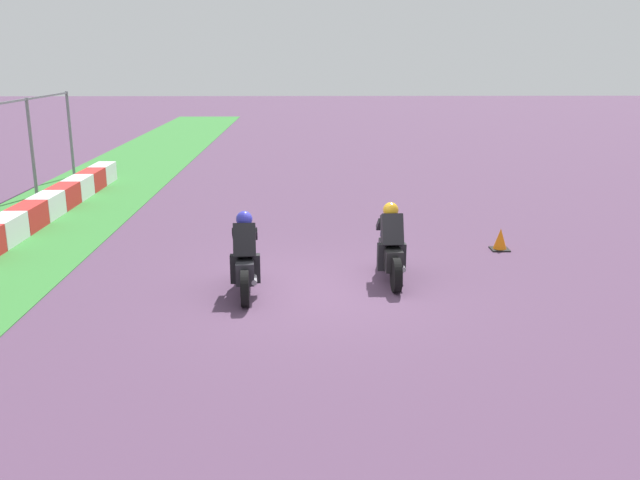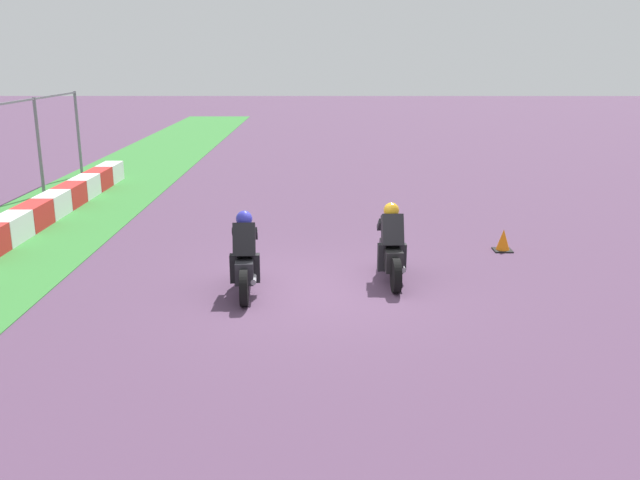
# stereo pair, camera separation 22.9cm
# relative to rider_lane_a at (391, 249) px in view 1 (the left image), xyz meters

# --- Properties ---
(ground_plane) EXTENTS (120.00, 120.00, 0.00)m
(ground_plane) POSITION_rel_rider_lane_a_xyz_m (-0.50, 1.42, -0.62)
(ground_plane) COLOR #543955
(rider_lane_a) EXTENTS (2.04, 0.55, 1.51)m
(rider_lane_a) POSITION_rel_rider_lane_a_xyz_m (0.00, 0.00, 0.00)
(rider_lane_a) COLOR black
(rider_lane_a) RESTS_ON ground_plane
(rider_lane_b) EXTENTS (2.04, 0.55, 1.51)m
(rider_lane_b) POSITION_rel_rider_lane_a_xyz_m (-0.70, 2.73, 0.00)
(rider_lane_b) COLOR black
(rider_lane_b) RESTS_ON ground_plane
(traffic_cone) EXTENTS (0.40, 0.40, 0.49)m
(traffic_cone) POSITION_rel_rider_lane_a_xyz_m (2.05, -2.70, -0.40)
(traffic_cone) COLOR black
(traffic_cone) RESTS_ON ground_plane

